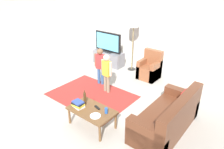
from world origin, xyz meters
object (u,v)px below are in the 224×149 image
Objects in this scene: tv_stand at (108,58)px; armchair at (150,69)px; couch at (169,119)px; floor_lamp at (133,25)px; child_center at (107,70)px; book_stack at (78,104)px; child_near_tv at (100,63)px; bottle at (85,98)px; tv_remote at (97,107)px; soda_can at (106,111)px; plate at (95,116)px; coffee_table at (92,111)px; tv at (108,42)px.

armchair is at bearing -1.28° from tv_stand.
couch is at bearing -51.38° from armchair.
couch is at bearing -42.15° from floor_lamp.
couch is at bearing -11.88° from child_center.
book_stack is at bearing -60.59° from tv_stand.
bottle is at bearing -59.41° from child_near_tv.
tv_remote is at bearing 35.03° from book_stack.
armchair is 1.51m from floor_lamp.
floor_lamp reaches higher than book_stack.
plate is at bearing -114.38° from soda_can.
tv_stand is 3.57m from coffee_table.
soda_can is at bearing 11.61° from tv_remote.
armchair is 2.92m from coffee_table.
soda_can is (2.33, -2.82, -0.37)m from tv.
tv is 5.00× the size of plate.
floor_lamp is at bearing 166.90° from armchair.
armchair is 5.29× the size of tv_remote.
soda_can is at bearing 65.62° from plate.
coffee_table is (1.18, -1.60, -0.31)m from child_near_tv.
book_stack reaches higher than plate.
tv is 3.51m from book_stack.
book_stack is at bearing -90.82° from armchair.
plate is (1.28, -3.22, -1.12)m from floor_lamp.
floor_lamp is 3.48m from coffee_table.
couch reaches higher than soda_can.
soda_can is at bearing -142.00° from couch.
soda_can is at bearing 0.00° from bottle.
couch is at bearing 42.20° from plate.
armchair is at bearing 88.81° from bottle.
tv_remote is at bearing -69.47° from floor_lamp.
tv_stand is at bearing 121.45° from child_near_tv.
coffee_table is 0.36m from bottle.
tv reaches higher than book_stack.
bottle is at bearing -58.81° from tv.
armchair is at bearing 94.76° from coffee_table.
tv_stand is at bearing 126.04° from plate.
couch is 2.56m from armchair.
coffee_table is at bearing -146.16° from couch.
book_stack is (-1.64, -1.02, 0.20)m from couch.
coffee_table is at bearing -71.03° from floor_lamp.
couch reaches higher than plate.
plate is (-0.10, -0.22, -0.05)m from soda_can.
tv_stand reaches higher than coffee_table.
tv is 3.55× the size of bottle.
child_center reaches higher than tv_stand.
floor_lamp is at bearing 114.80° from soda_can.
couch is at bearing 38.00° from soda_can.
tv_stand is at bearing 121.00° from bottle.
floor_lamp is (-0.82, 0.19, 1.25)m from armchair.
child_center is (1.28, -1.60, 0.42)m from tv_stand.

